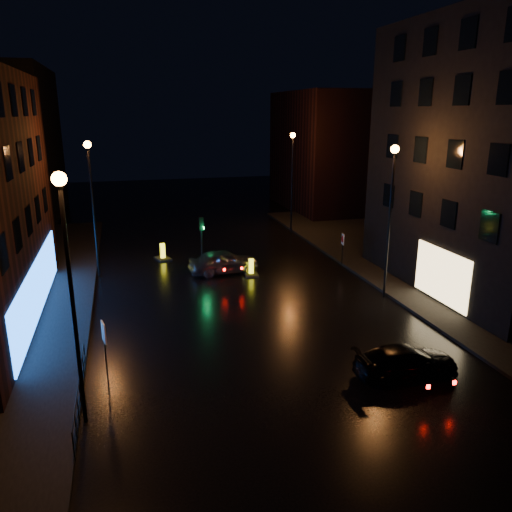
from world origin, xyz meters
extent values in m
plane|color=black|center=(0.00, 0.00, 0.00)|extent=(120.00, 120.00, 0.00)
cube|color=black|center=(14.00, 8.00, 0.07)|extent=(12.00, 44.00, 0.15)
cube|color=black|center=(15.00, 6.00, 7.50)|extent=(10.00, 14.00, 15.00)
cube|color=black|center=(-16.00, 35.00, 7.00)|extent=(8.00, 16.00, 14.00)
cube|color=black|center=(15.00, 32.00, 6.00)|extent=(8.00, 14.00, 12.00)
cylinder|color=black|center=(-7.80, -2.00, 4.00)|extent=(0.14, 0.14, 8.00)
cylinder|color=black|center=(-7.80, -2.00, 8.00)|extent=(0.20, 0.20, 0.25)
sphere|color=orange|center=(-7.80, -2.00, 8.15)|extent=(0.44, 0.44, 0.44)
cylinder|color=black|center=(-7.80, 14.00, 4.00)|extent=(0.14, 0.14, 8.00)
cylinder|color=black|center=(-7.80, 14.00, 8.00)|extent=(0.20, 0.20, 0.25)
sphere|color=orange|center=(-7.80, 14.00, 8.15)|extent=(0.44, 0.44, 0.44)
cylinder|color=black|center=(7.80, 6.00, 4.00)|extent=(0.14, 0.14, 8.00)
cylinder|color=black|center=(7.80, 6.00, 8.00)|extent=(0.20, 0.20, 0.25)
sphere|color=orange|center=(7.80, 6.00, 8.15)|extent=(0.44, 0.44, 0.44)
cylinder|color=black|center=(7.80, 22.00, 4.00)|extent=(0.14, 0.14, 8.00)
cylinder|color=black|center=(7.80, 22.00, 8.00)|extent=(0.20, 0.20, 0.25)
sphere|color=orange|center=(7.80, 22.00, 8.15)|extent=(0.44, 0.44, 0.44)
cube|color=black|center=(-1.20, 14.00, 0.06)|extent=(1.40, 2.40, 0.12)
cylinder|color=black|center=(-1.20, 14.00, 1.40)|extent=(0.12, 0.12, 2.80)
cube|color=black|center=(-1.20, 14.00, 3.00)|extent=(0.28, 0.22, 0.90)
cylinder|color=#0CFF59|center=(-1.06, 14.00, 2.72)|extent=(0.05, 0.18, 0.18)
cylinder|color=black|center=(-8.00, -1.00, 0.97)|extent=(0.05, 6.00, 0.05)
cylinder|color=black|center=(-8.00, -1.00, 0.50)|extent=(0.04, 6.00, 0.04)
cylinder|color=black|center=(-8.00, -4.00, 0.50)|extent=(0.04, 0.04, 1.00)
cylinder|color=black|center=(-8.00, -1.00, 0.50)|extent=(0.04, 0.04, 1.00)
cylinder|color=black|center=(-8.00, 2.00, 0.50)|extent=(0.04, 0.04, 1.00)
imported|color=#95969C|center=(-0.03, 12.54, 0.76)|extent=(4.59, 2.14, 1.52)
imported|color=black|center=(4.23, -2.11, 0.61)|extent=(4.20, 1.74, 1.22)
cube|color=black|center=(1.55, 11.69, 0.05)|extent=(0.91, 1.27, 0.10)
cube|color=yellow|center=(1.55, 11.69, 0.55)|extent=(0.30, 0.21, 1.01)
cube|color=black|center=(1.55, 11.69, 0.55)|extent=(0.30, 0.05, 0.60)
cube|color=black|center=(-3.57, 16.68, 0.05)|extent=(1.22, 1.51, 0.11)
cube|color=yellow|center=(-3.57, 16.68, 0.60)|extent=(0.35, 0.28, 1.09)
cube|color=black|center=(-3.57, 16.68, 0.60)|extent=(0.32, 0.12, 0.66)
cylinder|color=black|center=(-7.11, 0.60, 1.17)|extent=(0.06, 0.06, 2.35)
cube|color=silver|center=(-7.11, 0.60, 2.03)|extent=(0.18, 0.58, 0.80)
cylinder|color=#B20C0C|center=(-7.08, 0.60, 2.03)|extent=(0.12, 0.46, 0.47)
cylinder|color=black|center=(7.90, 11.87, 1.09)|extent=(0.06, 0.06, 2.18)
cube|color=silver|center=(7.90, 11.87, 1.88)|extent=(0.14, 0.55, 0.74)
cylinder|color=#B20C0C|center=(7.87, 11.87, 1.88)|extent=(0.09, 0.43, 0.44)
camera|label=1|loc=(-6.08, -17.55, 10.05)|focal=35.00mm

